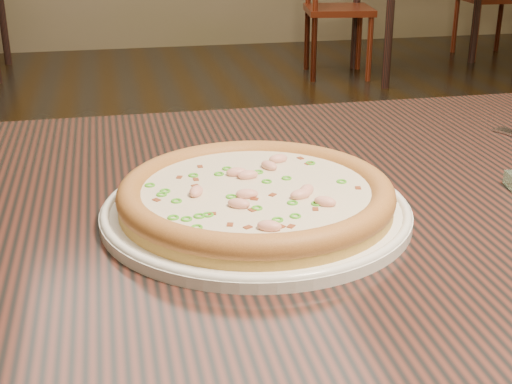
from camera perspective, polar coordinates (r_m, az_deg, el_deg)
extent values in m
cube|color=black|center=(0.88, 7.00, -1.21)|extent=(1.20, 0.80, 0.04)
cylinder|color=white|center=(0.79, 0.00, -1.61)|extent=(0.34, 0.34, 0.01)
torus|color=white|center=(0.79, 0.00, -1.21)|extent=(0.34, 0.34, 0.01)
cylinder|color=gold|center=(0.79, 0.00, -0.61)|extent=(0.30, 0.30, 0.02)
torus|color=#BE7E3D|center=(0.78, 0.00, 0.00)|extent=(0.31, 0.31, 0.03)
cylinder|color=silver|center=(0.78, 0.00, 0.17)|extent=(0.25, 0.25, 0.00)
ellipsoid|color=#F2B29E|center=(0.84, 1.05, 2.13)|extent=(0.02, 0.03, 0.01)
ellipsoid|color=#F2B29E|center=(0.81, -0.66, 1.37)|extent=(0.02, 0.02, 0.01)
ellipsoid|color=#F2B29E|center=(0.76, 3.58, -0.19)|extent=(0.03, 0.02, 0.01)
ellipsoid|color=#F2B29E|center=(0.68, 1.07, -2.73)|extent=(0.03, 0.02, 0.01)
ellipsoid|color=#F2B29E|center=(0.86, 1.79, 2.67)|extent=(0.03, 0.02, 0.01)
ellipsoid|color=#F2B29E|center=(0.77, -4.81, 0.05)|extent=(0.02, 0.03, 0.01)
ellipsoid|color=#F2B29E|center=(0.77, 4.07, 0.16)|extent=(0.03, 0.03, 0.01)
ellipsoid|color=#F2B29E|center=(0.82, -1.56, 1.59)|extent=(0.02, 0.02, 0.01)
ellipsoid|color=#F2B29E|center=(0.73, -1.38, -0.94)|extent=(0.03, 0.02, 0.01)
ellipsoid|color=#F2B29E|center=(0.76, -0.73, -0.16)|extent=(0.03, 0.02, 0.01)
ellipsoid|color=#F2B29E|center=(0.74, 5.55, -0.76)|extent=(0.03, 0.03, 0.01)
cube|color=maroon|center=(0.69, 2.01, -2.82)|extent=(0.01, 0.01, 0.00)
cube|color=maroon|center=(0.76, 1.33, -0.29)|extent=(0.01, 0.01, 0.00)
cube|color=maroon|center=(0.69, -2.09, -2.69)|extent=(0.01, 0.01, 0.00)
cube|color=maroon|center=(0.88, 3.57, 2.67)|extent=(0.01, 0.01, 0.00)
cube|color=maroon|center=(0.79, 8.16, 0.27)|extent=(0.01, 0.01, 0.00)
cube|color=maroon|center=(0.73, 4.78, -1.43)|extent=(0.01, 0.01, 0.00)
cube|color=maroon|center=(0.85, -4.50, 1.99)|extent=(0.01, 0.01, 0.00)
cube|color=maroon|center=(0.82, -6.16, 1.13)|extent=(0.01, 0.01, 0.00)
cube|color=maroon|center=(0.86, 4.19, 2.23)|extent=(0.01, 0.01, 0.00)
cube|color=maroon|center=(0.75, -0.12, -0.63)|extent=(0.01, 0.01, 0.00)
cube|color=maroon|center=(0.69, -0.66, -2.90)|extent=(0.01, 0.01, 0.00)
cube|color=maroon|center=(0.84, -1.92, 1.74)|extent=(0.01, 0.01, 0.00)
cube|color=maroon|center=(0.74, -1.47, -1.13)|extent=(0.01, 0.01, 0.00)
cube|color=maroon|center=(0.81, -4.83, 0.96)|extent=(0.01, 0.01, 0.00)
cube|color=maroon|center=(0.69, 2.82, -2.83)|extent=(0.01, 0.01, 0.00)
cube|color=maroon|center=(0.76, -7.96, -0.69)|extent=(0.01, 0.01, 0.00)
cube|color=maroon|center=(0.84, 1.13, 1.97)|extent=(0.01, 0.01, 0.00)
cube|color=maroon|center=(0.72, -3.52, -1.80)|extent=(0.01, 0.01, 0.00)
cube|color=maroon|center=(0.77, -1.01, 0.03)|extent=(0.01, 0.01, 0.00)
cube|color=maroon|center=(0.73, -0.31, -1.51)|extent=(0.01, 0.01, 0.00)
cube|color=maroon|center=(0.79, -4.89, 0.45)|extent=(0.01, 0.01, 0.00)
torus|color=green|center=(0.70, 1.74, -2.25)|extent=(0.02, 0.02, 0.00)
torus|color=green|center=(0.82, -5.04, 1.33)|extent=(0.02, 0.02, 0.00)
torus|color=green|center=(0.71, 3.17, -1.94)|extent=(0.02, 0.02, 0.00)
torus|color=green|center=(0.86, 4.38, 2.32)|extent=(0.01, 0.01, 0.00)
torus|color=green|center=(0.80, 6.86, 0.83)|extent=(0.02, 0.02, 0.00)
torus|color=green|center=(0.72, -3.86, -1.83)|extent=(0.01, 0.01, 0.00)
torus|color=green|center=(0.80, -8.50, 0.54)|extent=(0.02, 0.02, 0.00)
torus|color=green|center=(0.71, -4.57, -1.94)|extent=(0.01, 0.01, 0.00)
torus|color=green|center=(0.73, 0.07, -1.30)|extent=(0.02, 0.02, 0.00)
torus|color=green|center=(0.84, -2.33, 1.87)|extent=(0.01, 0.01, 0.00)
torus|color=green|center=(0.77, -7.56, -0.21)|extent=(0.02, 0.02, 0.00)
torus|color=green|center=(0.71, -5.58, -2.17)|extent=(0.02, 0.02, 0.00)
torus|color=green|center=(0.74, 4.86, -0.95)|extent=(0.01, 0.01, 0.00)
torus|color=green|center=(0.78, -7.28, 0.07)|extent=(0.02, 0.02, 0.00)
torus|color=green|center=(0.74, 2.93, -0.88)|extent=(0.02, 0.02, 0.00)
torus|color=green|center=(0.83, 0.20, 1.60)|extent=(0.02, 0.02, 0.00)
torus|color=green|center=(0.76, -2.01, -0.38)|extent=(0.02, 0.02, 0.00)
torus|color=green|center=(0.75, -6.38, -0.73)|extent=(0.01, 0.01, 0.00)
torus|color=green|center=(0.82, -2.98, 1.44)|extent=(0.01, 0.01, 0.00)
torus|color=green|center=(0.80, 0.86, 0.84)|extent=(0.01, 0.01, 0.00)
torus|color=green|center=(0.70, 0.76, -2.52)|extent=(0.01, 0.01, 0.00)
torus|color=green|center=(0.71, -6.64, -2.05)|extent=(0.02, 0.02, 0.00)
torus|color=green|center=(0.81, 2.46, 1.11)|extent=(0.01, 0.01, 0.00)
torus|color=green|center=(0.69, -4.76, -2.84)|extent=(0.02, 0.02, 0.00)
torus|color=green|center=(0.85, 0.88, 2.21)|extent=(0.02, 0.02, 0.00)
cube|color=silver|center=(1.14, 19.41, 4.46)|extent=(0.02, 0.05, 0.00)
cube|color=silver|center=(1.15, 19.59, 4.50)|extent=(0.02, 0.05, 0.00)
cube|color=silver|center=(1.15, 19.76, 4.55)|extent=(0.02, 0.05, 0.00)
cylinder|color=black|center=(5.45, -19.65, 13.27)|extent=(0.05, 0.05, 0.71)
cylinder|color=black|center=(4.52, 10.59, 12.56)|extent=(0.05, 0.05, 0.71)
cylinder|color=black|center=(5.07, 8.00, 13.72)|extent=(0.05, 0.05, 0.71)
cylinder|color=black|center=(5.44, 17.23, 13.54)|extent=(0.05, 0.05, 0.71)
cube|color=#521905|center=(4.82, 6.63, 14.27)|extent=(0.48, 0.48, 0.04)
cylinder|color=#521905|center=(4.72, 9.07, 11.20)|extent=(0.04, 0.04, 0.41)
cylinder|color=#521905|center=(5.07, 8.23, 11.99)|extent=(0.04, 0.04, 0.41)
cylinder|color=#521905|center=(4.66, 4.65, 11.26)|extent=(0.04, 0.04, 0.41)
cylinder|color=#521905|center=(5.01, 4.10, 12.04)|extent=(0.04, 0.04, 0.41)
cylinder|color=#521905|center=(4.62, 4.75, 14.55)|extent=(0.04, 0.04, 0.95)
cylinder|color=#521905|center=(4.97, 4.19, 15.10)|extent=(0.04, 0.04, 0.95)
cylinder|color=#521905|center=(5.82, 15.65, 12.70)|extent=(0.04, 0.04, 0.41)
cylinder|color=#521905|center=(5.50, 17.19, 12.03)|extent=(0.04, 0.04, 0.41)
cylinder|color=#521905|center=(5.98, 18.87, 12.58)|extent=(0.04, 0.04, 0.41)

